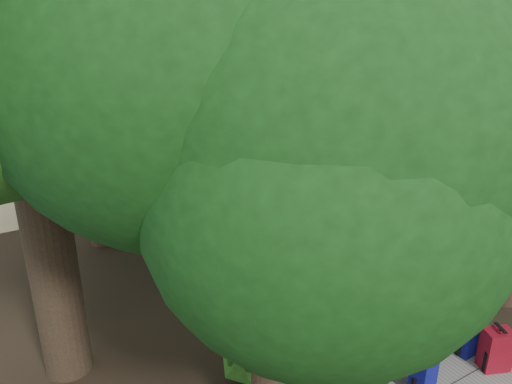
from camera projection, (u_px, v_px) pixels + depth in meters
ground at (290, 262)px, 11.21m from camera, size 120.00×120.00×0.00m
sand_beach at (99, 123)px, 23.97m from camera, size 40.00×22.00×0.02m
boardwalk at (266, 243)px, 11.99m from camera, size 2.00×12.00×0.12m
backpack_left_a at (424, 372)px, 7.23m from camera, size 0.41×0.32×0.70m
backpack_left_b at (389, 352)px, 7.70m from camera, size 0.38×0.31×0.62m
backpack_left_c at (375, 332)px, 8.04m from camera, size 0.47×0.37×0.78m
backpack_right_a at (496, 347)px, 7.70m from camera, size 0.51×0.44×0.76m
backpack_right_b at (470, 331)px, 8.06m from camera, size 0.44×0.31×0.79m
backpack_right_c at (431, 308)px, 8.75m from camera, size 0.49×0.42×0.70m
backpack_right_d at (411, 299)px, 9.17m from camera, size 0.33×0.24×0.49m
duffel_right_khaki at (387, 287)px, 9.65m from camera, size 0.43×0.63×0.41m
suitcase_on_boardwalk at (351, 317)px, 8.52m from camera, size 0.44×0.26×0.66m
lone_suitcase_on_sand at (165, 156)px, 17.61m from camera, size 0.49×0.35×0.69m
hat_brown at (396, 332)px, 7.56m from camera, size 0.44×0.44×0.13m
hat_white at (380, 310)px, 7.84m from camera, size 0.37×0.37×0.12m
kayak at (53, 155)px, 18.37m from camera, size 1.19×2.95×0.29m
sun_lounger at (209, 132)px, 20.91m from camera, size 0.96×2.15×0.67m
tree_right_b at (509, 37)px, 10.39m from camera, size 5.38×5.38×9.61m
tree_right_c at (351, 52)px, 13.42m from camera, size 4.87×4.87×8.44m
tree_right_d at (390, 0)px, 14.81m from camera, size 6.03×6.03×11.05m
tree_right_e at (256, 16)px, 17.30m from camera, size 5.56×5.56×10.00m
tree_right_f at (287, 20)px, 20.88m from camera, size 5.31×5.31×9.48m
tree_left_a at (273, 192)px, 5.41m from camera, size 4.28×4.28×7.13m
tree_left_b at (15, 38)px, 6.18m from camera, size 5.63×5.63×10.14m
tree_left_c at (83, 72)px, 10.68m from camera, size 4.68×4.68×8.14m
tree_back_a at (70, 35)px, 21.10m from camera, size 4.79×4.79×8.30m
tree_back_b at (118, 2)px, 23.34m from camera, size 6.09×6.09×10.87m
tree_back_c at (203, 29)px, 24.24m from camera, size 4.68×4.68×8.43m
palm_right_a at (261, 49)px, 15.42m from camera, size 4.81×4.81×8.20m
palm_right_b at (228, 33)px, 21.06m from camera, size 4.37×4.37×8.45m
palm_right_c at (184, 60)px, 21.06m from camera, size 3.97×3.97×6.31m
rock_left_b at (238, 328)px, 8.84m from camera, size 0.31×0.28×0.17m
rock_left_c at (225, 267)px, 10.73m from camera, size 0.55×0.50×0.30m
rock_left_d at (143, 240)px, 12.09m from camera, size 0.27×0.24×0.15m
rock_right_a at (470, 302)px, 9.55m from camera, size 0.40×0.36×0.22m
rock_right_b at (425, 250)px, 11.48m from camera, size 0.53×0.48×0.29m
rock_right_c at (304, 224)px, 12.89m from camera, size 0.35×0.32×0.19m
shrub_left_a at (255, 356)px, 7.58m from camera, size 1.03×1.03×0.93m
shrub_left_b at (190, 240)px, 11.40m from camera, size 0.87×0.87×0.78m
shrub_left_c at (99, 198)px, 13.57m from camera, size 1.04×1.04×0.94m
shrub_right_a at (458, 269)px, 10.01m from camera, size 1.05×1.05×0.95m
shrub_right_b at (320, 194)px, 13.69m from camera, size 1.23×1.23×1.10m
shrub_right_c at (233, 170)px, 16.33m from camera, size 0.73×0.73×0.66m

